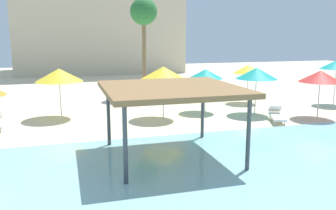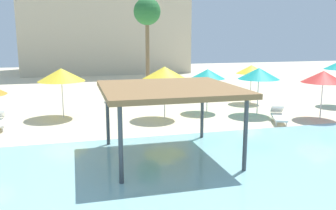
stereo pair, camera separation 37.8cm
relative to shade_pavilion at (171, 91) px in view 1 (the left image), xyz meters
The scene contains 11 objects.
ground_plane 2.96m from the shade_pavilion, 45.70° to the left, with size 80.00×80.00×0.00m, color beige.
lagoon_water 4.89m from the shade_pavilion, 74.32° to the right, with size 44.00×13.50×0.04m, color #8CC6CC.
shade_pavilion is the anchor object (origin of this frame).
beach_umbrella_teal_1 8.78m from the shade_pavilion, 40.60° to the left, with size 2.28×2.28×2.62m.
beach_umbrella_yellow_2 8.66m from the shade_pavilion, 116.53° to the left, with size 2.49×2.49×2.65m.
beach_umbrella_red_3 10.20m from the shade_pavilion, 22.54° to the left, with size 2.24×2.24×2.55m.
beach_umbrella_yellow_4 6.30m from the shade_pavilion, 77.15° to the left, with size 2.35×2.35×2.77m.
beach_umbrella_teal_5 8.20m from the shade_pavilion, 59.45° to the left, with size 2.00×2.00×2.49m.
beach_umbrella_yellow_7 11.99m from the shade_pavilion, 48.53° to the left, with size 1.97×1.97×2.48m.
lounge_chair_6 8.10m from the shade_pavilion, 29.01° to the left, with size 1.29×1.98×0.74m.
palm_tree_0 13.81m from the shade_pavilion, 81.62° to the left, with size 1.90×1.90×6.97m.
Camera 1 is at (-4.74, -13.14, 4.38)m, focal length 38.30 mm.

